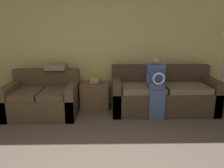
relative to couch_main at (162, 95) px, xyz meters
The scene contains 7 objects.
wall_back 1.69m from the couch_main, 157.16° to the left, with size 7.79×0.06×2.55m.
couch_main is the anchor object (origin of this frame).
couch_side 2.43m from the couch_main, behind, with size 1.36×0.98×0.85m.
child_left_seated 0.52m from the couch_main, 121.45° to the right, with size 0.34×0.37×1.18m.
side_shelf 1.44m from the couch_main, behind, with size 0.61×0.50×0.54m.
book_stack 1.46m from the couch_main, behind, with size 0.21×0.29×0.12m.
throw_pillow 2.29m from the couch_main, behind, with size 0.41×0.41×0.10m.
Camera 1 is at (0.16, -1.67, 1.65)m, focal length 35.00 mm.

